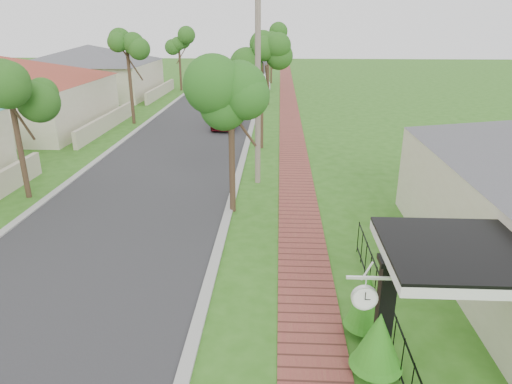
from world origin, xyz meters
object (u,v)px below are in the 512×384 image
(porch_post, at_px, (383,322))
(parked_car_white, at_px, (260,82))
(station_clock, at_px, (365,296))
(utility_pole, at_px, (258,85))
(near_tree, at_px, (231,95))
(parked_car_red, at_px, (226,118))

(porch_post, bearing_deg, parked_car_white, 95.90)
(parked_car_white, height_order, station_clock, station_clock)
(station_clock, bearing_deg, utility_pole, 102.04)
(near_tree, relative_size, utility_pole, 0.65)
(parked_car_red, distance_m, station_clock, 22.98)
(porch_post, bearing_deg, utility_pole, 104.85)
(parked_car_white, xyz_separation_m, near_tree, (0.40, -32.13, 3.53))
(porch_post, xyz_separation_m, parked_car_red, (-5.55, 21.98, -0.47))
(utility_pole, xyz_separation_m, station_clock, (2.48, -11.64, -2.23))
(porch_post, distance_m, parked_car_white, 40.35)
(utility_pole, bearing_deg, parked_car_red, 103.46)
(parked_car_white, xyz_separation_m, utility_pole, (1.17, -28.89, 3.46))
(parked_car_red, distance_m, near_tree, 14.54)
(parked_car_red, distance_m, parked_car_white, 18.21)
(porch_post, bearing_deg, parked_car_red, 104.17)
(porch_post, relative_size, parked_car_red, 0.66)
(utility_pole, bearing_deg, parked_car_white, 92.32)
(station_clock, bearing_deg, parked_car_red, 102.72)
(parked_car_white, xyz_separation_m, station_clock, (3.65, -40.53, 1.23))
(porch_post, distance_m, station_clock, 1.05)
(parked_car_red, relative_size, parked_car_white, 0.87)
(utility_pole, relative_size, station_clock, 10.30)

